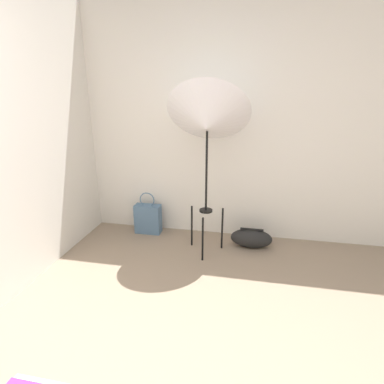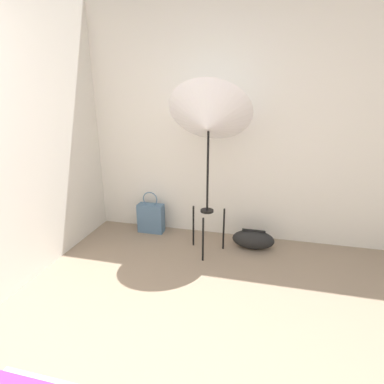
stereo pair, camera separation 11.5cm
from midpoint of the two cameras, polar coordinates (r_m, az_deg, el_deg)
The scene contains 4 objects.
wall_back at distance 3.30m, azimuth 5.90°, elevation 13.12°, with size 8.00×0.05×2.60m.
photo_umbrella at distance 2.84m, azimuth 1.73°, elevation 13.33°, with size 0.80×0.70×1.72m.
tote_bag at distance 3.61m, azimuth -9.28°, elevation -5.00°, with size 0.30×0.14×0.50m.
duffel_bag at distance 3.32m, azimuth 10.24°, elevation -8.68°, with size 0.44×0.21×0.21m.
Camera 1 is at (0.25, -0.79, 1.60)m, focal length 28.00 mm.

